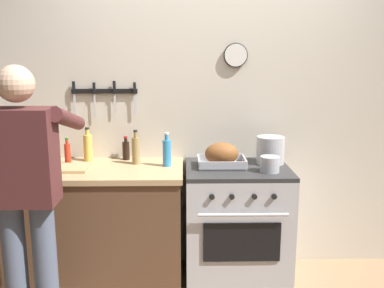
{
  "coord_description": "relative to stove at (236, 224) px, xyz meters",
  "views": [
    {
      "loc": [
        -0.17,
        -2.06,
        1.71
      ],
      "look_at": [
        -0.12,
        0.85,
        1.1
      ],
      "focal_mm": 40.15,
      "sensor_mm": 36.0,
      "label": 1
    }
  ],
  "objects": [
    {
      "name": "stock_pot",
      "position": [
        0.26,
        0.11,
        0.55
      ],
      "size": [
        0.21,
        0.21,
        0.21
      ],
      "color": "#B7B7BC",
      "rests_on": "stove"
    },
    {
      "name": "bottle_cooking_oil",
      "position": [
        -1.14,
        0.22,
        0.56
      ],
      "size": [
        0.07,
        0.07,
        0.26
      ],
      "color": "gold",
      "rests_on": "counter_block"
    },
    {
      "name": "saucepan",
      "position": [
        0.21,
        -0.13,
        0.51
      ],
      "size": [
        0.14,
        0.14,
        0.11
      ],
      "color": "#B7B7BC",
      "rests_on": "stove"
    },
    {
      "name": "bottle_dish_soap",
      "position": [
        -0.52,
        0.04,
        0.56
      ],
      "size": [
        0.06,
        0.06,
        0.25
      ],
      "color": "#338CCC",
      "rests_on": "counter_block"
    },
    {
      "name": "roasting_pan",
      "position": [
        -0.12,
        0.02,
        0.53
      ],
      "size": [
        0.35,
        0.26,
        0.18
      ],
      "color": "#B7B7BC",
      "rests_on": "stove"
    },
    {
      "name": "person_cook",
      "position": [
        -1.32,
        -0.63,
        0.5
      ],
      "size": [
        0.51,
        0.63,
        1.66
      ],
      "rotation": [
        0.0,
        0.0,
        1.81
      ],
      "color": "#4C566B",
      "rests_on": "ground"
    },
    {
      "name": "wall_back",
      "position": [
        -0.22,
        0.36,
        0.85
      ],
      "size": [
        6.0,
        0.13,
        2.6
      ],
      "color": "beige",
      "rests_on": "ground"
    },
    {
      "name": "cutting_board",
      "position": [
        -1.26,
        -0.04,
        0.46
      ],
      "size": [
        0.36,
        0.24,
        0.02
      ],
      "primitive_type": "cube",
      "color": "tan",
      "rests_on": "counter_block"
    },
    {
      "name": "bottle_soy_sauce",
      "position": [
        -0.85,
        0.25,
        0.53
      ],
      "size": [
        0.06,
        0.06,
        0.19
      ],
      "color": "black",
      "rests_on": "counter_block"
    },
    {
      "name": "bottle_hot_sauce",
      "position": [
        -1.28,
        0.13,
        0.53
      ],
      "size": [
        0.05,
        0.05,
        0.2
      ],
      "color": "red",
      "rests_on": "counter_block"
    },
    {
      "name": "stove",
      "position": [
        0.0,
        0.0,
        0.0
      ],
      "size": [
        0.76,
        0.67,
        0.9
      ],
      "color": "#BCBCC1",
      "rests_on": "ground"
    },
    {
      "name": "bottle_vinegar",
      "position": [
        -0.76,
        0.11,
        0.56
      ],
      "size": [
        0.06,
        0.06,
        0.26
      ],
      "color": "#997F4C",
      "rests_on": "counter_block"
    },
    {
      "name": "counter_block",
      "position": [
        -1.43,
        0.0,
        0.01
      ],
      "size": [
        2.03,
        0.65,
        0.9
      ],
      "color": "brown",
      "rests_on": "ground"
    }
  ]
}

